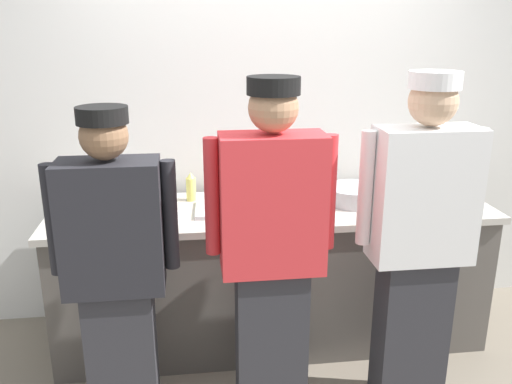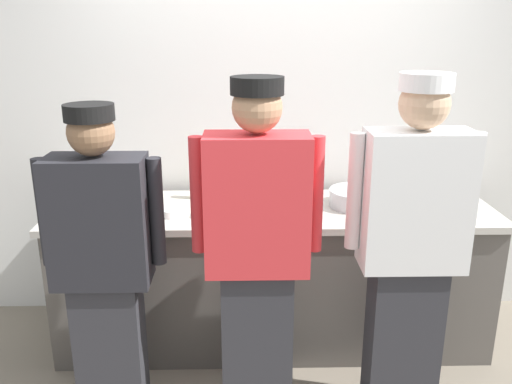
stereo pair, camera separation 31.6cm
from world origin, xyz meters
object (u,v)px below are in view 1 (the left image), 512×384
mixing_bowl_steel (354,195)px  ramekin_red_sauce (171,216)px  chef_center (272,249)px  sheet_tray (235,209)px  deli_cup (129,217)px  plate_stack_front (408,201)px  chef_near_left (116,270)px  chef_far_right (419,239)px  squeeze_bottle_primary (191,187)px  plate_stack_rear (140,206)px  chefs_knife (295,208)px  ramekin_green_sauce (437,198)px

mixing_bowl_steel → ramekin_red_sauce: size_ratio=3.27×
chef_center → mixing_bowl_steel: bearing=49.0°
sheet_tray → deli_cup: deli_cup is taller
plate_stack_front → mixing_bowl_steel: 0.32m
chef_near_left → ramekin_red_sauce: bearing=66.7°
chef_far_right → plate_stack_front: size_ratio=7.84×
chef_far_right → plate_stack_front: (0.18, 0.57, 0.00)m
chef_center → mixing_bowl_steel: 0.96m
squeeze_bottle_primary → chef_center: bearing=-67.5°
plate_stack_front → chef_near_left: bearing=-160.4°
plate_stack_rear → sheet_tray: plate_stack_rear is taller
chefs_knife → deli_cup: bearing=-171.5°
plate_stack_front → ramekin_green_sauce: 0.26m
sheet_tray → chefs_knife: 0.37m
chef_near_left → chef_far_right: size_ratio=0.93×
ramekin_green_sauce → chefs_knife: (-0.90, -0.02, -0.01)m
plate_stack_rear → mixing_bowl_steel: mixing_bowl_steel is taller
plate_stack_front → squeeze_bottle_primary: 1.33m
chef_center → plate_stack_rear: chef_center is taller
chef_near_left → ramekin_green_sauce: chef_near_left is taller
chef_far_right → chefs_knife: size_ratio=6.39×
chef_center → squeeze_bottle_primary: chef_center is taller
chef_near_left → chef_far_right: 1.48m
chef_center → chefs_knife: size_ratio=6.34×
chef_far_right → squeeze_bottle_primary: 1.43m
ramekin_red_sauce → squeeze_bottle_primary: bearing=70.8°
mixing_bowl_steel → chef_far_right: bearing=-81.2°
chef_center → chefs_knife: chef_center is taller
chef_far_right → mixing_bowl_steel: bearing=98.8°
mixing_bowl_steel → deli_cup: (-1.35, -0.21, -0.01)m
chef_center → sheet_tray: bearing=100.0°
chefs_knife → plate_stack_front: bearing=-6.7°
plate_stack_front → squeeze_bottle_primary: squeeze_bottle_primary is taller
mixing_bowl_steel → deli_cup: 1.36m
chef_near_left → chef_center: (0.73, 0.00, 0.07)m
sheet_tray → chefs_knife: (0.37, -0.01, -0.01)m
deli_cup → plate_stack_front: bearing=2.3°
ramekin_green_sauce → plate_stack_rear: bearing=178.5°
chef_center → chef_far_right: (0.74, 0.01, 0.01)m
plate_stack_front → deli_cup: (-1.64, -0.07, -0.01)m
chef_near_left → deli_cup: bearing=88.2°
plate_stack_rear → ramekin_green_sauce: plate_stack_rear is taller
squeeze_bottle_primary → chefs_knife: 0.67m
ramekin_green_sauce → sheet_tray: bearing=-179.5°
plate_stack_rear → ramekin_red_sauce: bearing=-42.9°
sheet_tray → ramekin_red_sauce: ramekin_red_sauce is taller
chefs_knife → chef_near_left: bearing=-145.8°
squeeze_bottle_primary → plate_stack_rear: bearing=-150.7°
chef_near_left → plate_stack_front: size_ratio=7.26×
chef_center → chefs_knife: 0.71m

